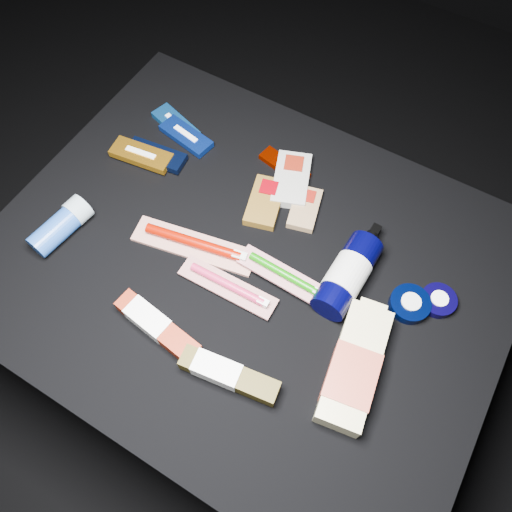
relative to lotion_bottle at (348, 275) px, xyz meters
The scene contains 20 objects.
ground 0.47m from the lotion_bottle, 163.21° to the right, with size 3.00×3.00×0.00m, color black.
cloth_table 0.30m from the lotion_bottle, 163.21° to the right, with size 0.98×0.78×0.40m, color black.
luna_bar_0 0.52m from the lotion_bottle, 162.44° to the left, with size 0.13×0.08×0.02m.
luna_bar_1 0.48m from the lotion_bottle, 163.07° to the left, with size 0.13×0.07×0.02m.
luna_bar_2 0.48m from the lotion_bottle, behind, with size 0.13×0.06×0.02m.
luna_bar_3 0.51m from the lotion_bottle, behind, with size 0.14×0.07×0.02m.
clif_bar_0 0.23m from the lotion_bottle, 159.81° to the left, with size 0.09×0.13×0.02m.
clif_bar_1 0.26m from the lotion_bottle, 141.87° to the left, with size 0.11×0.15×0.02m.
clif_bar_2 0.18m from the lotion_bottle, 142.73° to the left, with size 0.08×0.11×0.02m.
power_bar 0.29m from the lotion_bottle, 141.49° to the left, with size 0.12×0.06×0.01m.
lotion_bottle is the anchor object (origin of this frame).
cream_tin_upper 0.17m from the lotion_bottle, 17.06° to the left, with size 0.07×0.07×0.02m.
cream_tin_lower 0.12m from the lotion_bottle, ahead, with size 0.07×0.07×0.02m.
bodywash_bottle 0.17m from the lotion_bottle, 60.21° to the right, with size 0.11×0.23×0.05m.
deodorant_stick 0.56m from the lotion_bottle, 160.92° to the right, with size 0.07×0.13×0.05m.
toothbrush_pack_0 0.30m from the lotion_bottle, 164.51° to the right, with size 0.25×0.10×0.03m.
toothbrush_pack_1 0.22m from the lotion_bottle, 145.73° to the right, with size 0.19×0.05×0.02m.
toothbrush_pack_2 0.11m from the lotion_bottle, 151.20° to the right, with size 0.19×0.05×0.02m.
toothpaste_carton_red 0.36m from the lotion_bottle, 135.05° to the right, with size 0.18×0.06×0.03m.
toothpaste_carton_green 0.28m from the lotion_bottle, 110.43° to the right, with size 0.18×0.06×0.03m.
Camera 1 is at (0.24, -0.37, 1.25)m, focal length 35.00 mm.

